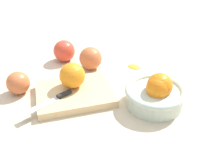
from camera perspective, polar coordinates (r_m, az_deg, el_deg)
The scene contains 9 objects.
ground_plane at distance 0.84m, azimuth -2.76°, elevation -0.25°, with size 2.40×2.40×0.00m, color beige.
bowl at distance 0.74m, azimuth 9.44°, elevation -2.04°, with size 0.18×0.18×0.10m.
cutting_board at distance 0.79m, azimuth -8.59°, elevation -2.14°, with size 0.23×0.18×0.02m, color #DBB77F.
orange_on_board at distance 0.78m, azimuth -9.16°, elevation 1.87°, with size 0.08×0.08×0.08m, color orange.
knife at distance 0.75m, azimuth -13.05°, elevation -3.33°, with size 0.13×0.11×0.01m.
apple_mid_right at distance 0.84m, azimuth -20.46°, elevation 0.22°, with size 0.07×0.07×0.07m, color #CC6638.
apple_front_right at distance 0.99m, azimuth -10.87°, elevation 7.25°, with size 0.08×0.08×0.08m, color #D6422D.
apple_front_right_2 at distance 0.92m, azimuth -5.07°, elevation 5.72°, with size 0.08×0.08×0.08m, color #CC6638.
citrus_peel at distance 0.94m, azimuth 4.69°, elevation 3.98°, with size 0.05×0.04×0.01m, color orange.
Camera 1 is at (-0.00, 0.70, 0.46)m, focal length 41.04 mm.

